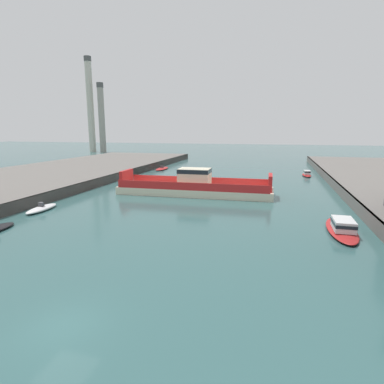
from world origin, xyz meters
name	(u,v)px	position (x,y,z in m)	size (l,w,h in m)	color
ground_plane	(63,327)	(0.00, 0.00, 0.00)	(400.00, 400.00, 0.00)	#335B5B
chain_ferry	(195,187)	(-1.78, 32.73, 1.15)	(22.82, 6.30, 3.85)	beige
moored_boat_near_left	(307,174)	(15.98, 56.65, 0.45)	(1.90, 5.28, 1.22)	red
moored_boat_near_right	(162,169)	(-16.78, 59.52, 0.21)	(2.44, 7.10, 0.89)	red
moored_boat_mid_left	(342,227)	(15.92, 18.97, 0.53)	(2.54, 8.41, 1.42)	red
moored_boat_far_left	(42,208)	(-16.89, 18.71, 0.27)	(1.79, 5.08, 1.02)	white
smokestack_distant_a	(90,103)	(-66.57, 109.14, 20.43)	(2.94, 2.94, 38.76)	beige
smokestack_distant_b	(101,116)	(-61.59, 109.20, 15.17)	(2.73, 2.73, 28.35)	#9E998E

